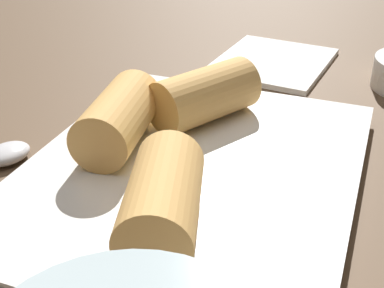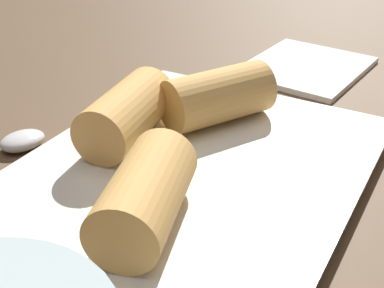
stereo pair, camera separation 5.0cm
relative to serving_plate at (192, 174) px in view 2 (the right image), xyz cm
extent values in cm
cube|color=brown|center=(2.35, -2.43, -1.76)|extent=(180.00, 140.00, 2.00)
cube|color=white|center=(0.00, 0.00, -0.16)|extent=(29.09, 23.00, 1.20)
cube|color=white|center=(0.00, 0.00, 0.59)|extent=(30.25, 23.92, 0.30)
cylinder|color=#DBA356|center=(7.68, 0.98, 3.03)|extent=(10.14, 6.98, 4.57)
sphere|color=#6B9E47|center=(3.91, -0.12, 3.03)|extent=(2.97, 2.97, 2.97)
cylinder|color=#DBA356|center=(-1.01, -6.51, 3.03)|extent=(9.79, 5.85, 4.57)
sphere|color=beige|center=(-4.89, -7.08, 3.03)|extent=(2.97, 2.97, 2.97)
cylinder|color=#DBA356|center=(-7.54, -1.71, 3.03)|extent=(10.28, 8.52, 4.57)
sphere|color=beige|center=(-10.95, 0.22, 3.03)|extent=(2.97, 2.97, 2.97)
ellipsoid|color=silver|center=(2.15, -15.03, -0.10)|extent=(4.53, 3.94, 1.33)
cube|color=white|center=(-26.28, 0.08, -0.46)|extent=(15.25, 13.37, 0.60)
camera|label=1|loc=(31.73, 11.98, 21.85)|focal=50.00mm
camera|label=2|loc=(29.62, 16.52, 21.85)|focal=50.00mm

